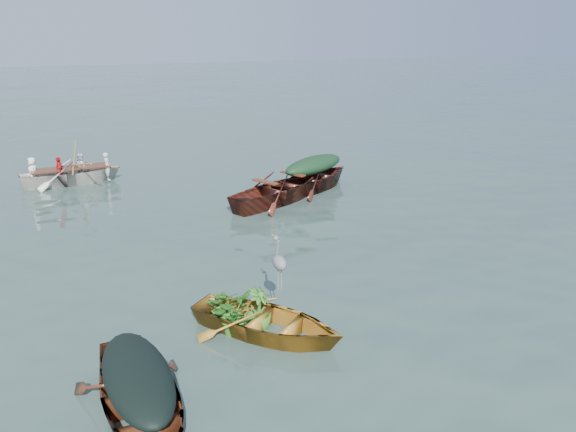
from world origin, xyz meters
name	(u,v)px	position (x,y,z in m)	size (l,w,h in m)	color
ground	(267,258)	(0.00, 0.00, 0.00)	(140.00, 140.00, 0.00)	#395047
yellow_dinghy	(267,335)	(-1.08, -3.04, 0.00)	(1.43, 3.29, 0.90)	#BA7124
dark_covered_boat	(142,422)	(-3.29, -4.46, 0.00)	(1.46, 3.94, 1.00)	#502212
green_tarp_boat	(313,190)	(3.13, 4.55, 0.00)	(1.44, 4.62, 1.09)	#451610
open_wooden_boat	(279,202)	(1.71, 3.76, 0.00)	(1.51, 4.87, 1.17)	maroon
rowed_boat	(73,184)	(-3.77, 8.02, 0.00)	(1.29, 4.31, 1.03)	white
dark_tarp_cover	(137,375)	(-3.29, -4.46, 0.70)	(0.81, 2.17, 0.40)	black
green_tarp_cover	(314,165)	(3.13, 4.55, 0.81)	(0.79, 2.54, 0.52)	#16361A
thwart_benches	(279,182)	(1.71, 3.76, 0.60)	(0.91, 2.43, 0.04)	#522413
heron	(280,271)	(-0.71, -2.64, 0.91)	(0.28, 0.40, 0.92)	gray
dinghy_weeds	(238,286)	(-1.43, -2.61, 0.75)	(0.70, 0.90, 0.60)	#2C651A
rowers	(69,157)	(-3.77, 8.02, 0.89)	(1.16, 3.02, 0.76)	silver
oars	(71,168)	(-3.77, 8.02, 0.54)	(2.60, 0.60, 0.06)	#9D6C3B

